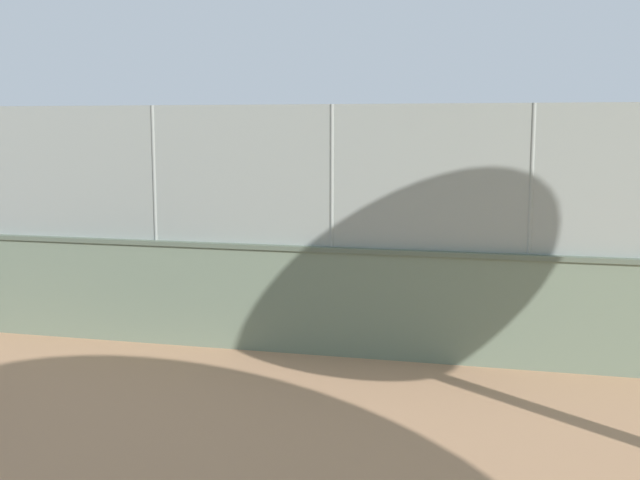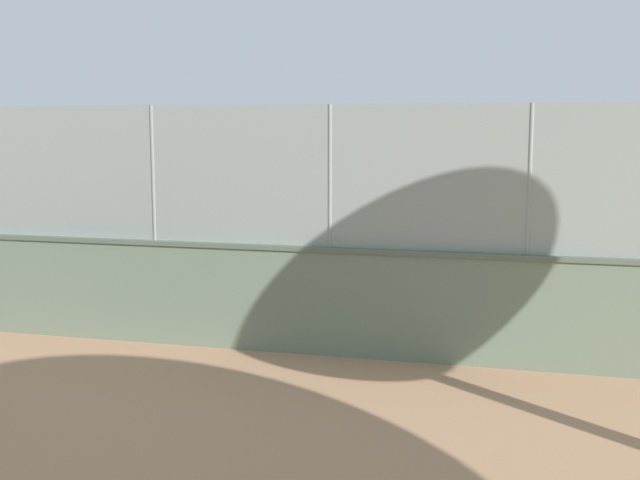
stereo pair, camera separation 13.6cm
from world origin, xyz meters
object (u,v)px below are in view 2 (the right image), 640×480
spare_ball_by_wall (548,351)px  player_foreground_swinging (278,246)px  player_baseline_waiting (469,240)px  courtside_bench (357,308)px  player_near_wall_returning (373,266)px  sports_ball (348,316)px

spare_ball_by_wall → player_foreground_swinging: bearing=-39.1°
player_baseline_waiting → courtside_bench: bearing=75.1°
player_foreground_swinging → player_near_wall_returning: bearing=142.6°
player_baseline_waiting → player_foreground_swinging: bearing=30.3°
player_near_wall_returning → player_baseline_waiting: size_ratio=1.03×
spare_ball_by_wall → player_near_wall_returning: bearing=-40.3°
player_near_wall_returning → spare_ball_by_wall: 4.67m
player_near_wall_returning → courtside_bench: bearing=90.8°
sports_ball → spare_ball_by_wall: bearing=153.8°
sports_ball → spare_ball_by_wall: size_ratio=0.47×
spare_ball_by_wall → player_baseline_waiting: bearing=-77.9°
player_foreground_swinging → player_baseline_waiting: player_foreground_swinging is taller
player_near_wall_returning → player_foreground_swinging: player_foreground_swinging is taller
player_near_wall_returning → courtside_bench: player_near_wall_returning is taller
player_baseline_waiting → sports_ball: player_baseline_waiting is taller
sports_ball → player_near_wall_returning: bearing=-107.3°
player_foreground_swinging → sports_ball: size_ratio=21.75×
player_near_wall_returning → courtside_bench: size_ratio=0.95×
player_near_wall_returning → player_baseline_waiting: 5.07m
player_foreground_swinging → courtside_bench: size_ratio=1.00×
player_baseline_waiting → sports_ball: (2.19, 5.80, -0.83)m
player_near_wall_returning → player_baseline_waiting: (-1.85, -4.71, -0.03)m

